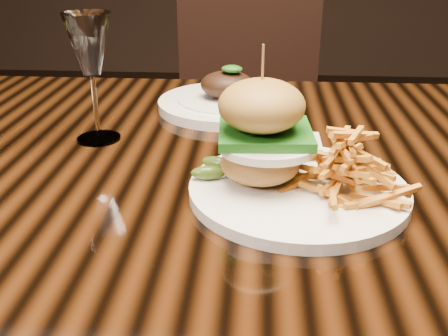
# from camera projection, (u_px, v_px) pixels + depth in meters

# --- Properties ---
(dining_table) EXTENTS (1.60, 0.90, 0.75)m
(dining_table) POSITION_uv_depth(u_px,v_px,m) (241.00, 203.00, 0.82)
(dining_table) COLOR black
(dining_table) RESTS_ON ground
(burger_plate) EXTENTS (0.28, 0.28, 0.19)m
(burger_plate) POSITION_uv_depth(u_px,v_px,m) (299.00, 158.00, 0.65)
(burger_plate) COLOR silver
(burger_plate) RESTS_ON dining_table
(ramekin) EXTENTS (0.08, 0.08, 0.03)m
(ramekin) POSITION_uv_depth(u_px,v_px,m) (295.00, 150.00, 0.77)
(ramekin) COLOR silver
(ramekin) RESTS_ON dining_table
(wine_glass) EXTENTS (0.07, 0.07, 0.20)m
(wine_glass) POSITION_uv_depth(u_px,v_px,m) (90.00, 49.00, 0.79)
(wine_glass) COLOR white
(wine_glass) RESTS_ON dining_table
(far_dish) EXTENTS (0.26, 0.26, 0.09)m
(far_dish) POSITION_uv_depth(u_px,v_px,m) (227.00, 100.00, 1.00)
(far_dish) COLOR silver
(far_dish) RESTS_ON dining_table
(chair_far) EXTENTS (0.51, 0.52, 0.95)m
(chair_far) POSITION_uv_depth(u_px,v_px,m) (251.00, 110.00, 1.68)
(chair_far) COLOR black
(chair_far) RESTS_ON ground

